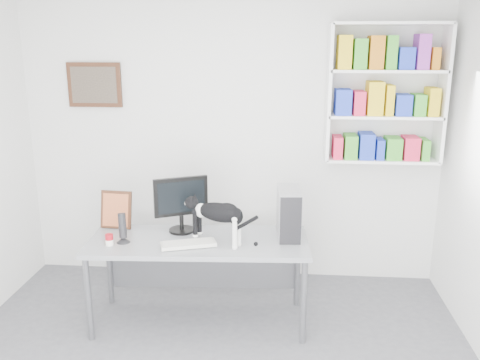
% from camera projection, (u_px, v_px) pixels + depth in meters
% --- Properties ---
extents(room, '(4.01, 4.01, 2.70)m').
position_uv_depth(room, '(196.00, 209.00, 2.98)').
color(room, '#5B5B61').
rests_on(room, ground).
extents(bookshelf, '(1.03, 0.28, 1.24)m').
position_uv_depth(bookshelf, '(385.00, 94.00, 4.51)').
color(bookshelf, white).
rests_on(bookshelf, room).
extents(wall_art, '(0.52, 0.04, 0.42)m').
position_uv_depth(wall_art, '(95.00, 85.00, 4.83)').
color(wall_art, '#4A2718').
rests_on(wall_art, room).
extents(desk, '(1.82, 0.79, 0.74)m').
position_uv_depth(desk, '(199.00, 281.00, 4.23)').
color(desk, gray).
rests_on(desk, room).
extents(monitor, '(0.50, 0.39, 0.48)m').
position_uv_depth(monitor, '(181.00, 204.00, 4.25)').
color(monitor, black).
rests_on(monitor, desk).
extents(keyboard, '(0.46, 0.29, 0.03)m').
position_uv_depth(keyboard, '(188.00, 244.00, 4.00)').
color(keyboard, beige).
rests_on(keyboard, desk).
extents(pc_tower, '(0.20, 0.41, 0.40)m').
position_uv_depth(pc_tower, '(289.00, 213.00, 4.16)').
color(pc_tower, '#A8A9AD').
rests_on(pc_tower, desk).
extents(speaker, '(0.15, 0.15, 0.25)m').
position_uv_depth(speaker, '(123.00, 228.00, 4.04)').
color(speaker, black).
rests_on(speaker, desk).
extents(leaning_print, '(0.28, 0.13, 0.34)m').
position_uv_depth(leaning_print, '(116.00, 209.00, 4.36)').
color(leaning_print, '#4A2718').
rests_on(leaning_print, desk).
extents(soup_can, '(0.07, 0.07, 0.09)m').
position_uv_depth(soup_can, '(109.00, 240.00, 4.00)').
color(soup_can, '#A10D18').
rests_on(soup_can, desk).
extents(cat, '(0.60, 0.36, 0.36)m').
position_uv_depth(cat, '(218.00, 223.00, 4.00)').
color(cat, black).
rests_on(cat, desk).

